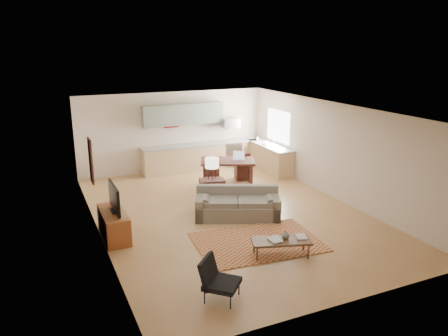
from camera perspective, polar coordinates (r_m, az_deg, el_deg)
name	(u,v)px	position (r m, az deg, el deg)	size (l,w,h in m)	color
room	(229,163)	(10.94, 0.64, 0.61)	(9.00, 9.00, 9.00)	#A87847
kitchen_counter_back	(202,156)	(15.23, -2.90, 1.54)	(4.26, 0.64, 0.92)	tan
kitchen_counter_right	(270,158)	(15.05, 5.98, 1.30)	(0.64, 2.26, 0.92)	tan
kitchen_range	(231,153)	(15.65, 0.86, 1.92)	(0.62, 0.62, 0.90)	#A5A8AD
kitchen_microwave	(230,123)	(15.44, 0.85, 5.90)	(0.62, 0.40, 0.35)	#A5A8AD
upper_cabinets	(183,114)	(14.86, -5.36, 7.00)	(2.80, 0.34, 0.70)	gray
window_right	(278,126)	(14.97, 7.09, 5.46)	(0.02, 1.40, 1.05)	white
wall_art_left	(91,161)	(10.88, -16.96, 0.92)	(0.06, 0.42, 1.10)	olive
triptych	(171,120)	(14.90, -6.98, 6.20)	(1.70, 0.04, 0.50)	#FDF1C7
rug	(257,242)	(9.82, 4.38, -9.62)	(2.71, 1.88, 0.02)	maroon
sofa	(238,203)	(10.98, 1.79, -4.65)	(2.18, 0.95, 0.76)	#6B6355
coffee_table	(281,248)	(9.22, 7.45, -10.31)	(1.22, 0.48, 0.37)	#4C321F
book_a	(270,241)	(9.04, 6.06, -9.45)	(0.23, 0.31, 0.03)	maroon
book_b	(296,237)	(9.31, 9.39, -8.84)	(0.31, 0.35, 0.02)	navy
vase	(285,235)	(9.17, 8.03, -8.62)	(0.18, 0.18, 0.18)	black
armchair	(222,280)	(7.66, -0.26, -14.40)	(0.65, 0.65, 0.74)	black
tv_credenza	(114,224)	(10.23, -14.20, -7.16)	(0.52, 1.35, 0.62)	brown
tv	(114,198)	(10.02, -14.15, -3.84)	(0.10, 1.04, 0.62)	black
console_table	(212,193)	(11.74, -1.55, -3.26)	(0.65, 0.43, 0.76)	#3A1A16
table_lamp	(212,168)	(11.54, -1.58, -0.06)	(0.37, 0.37, 0.61)	beige
dining_table	(228,173)	(13.40, 0.48, -0.67)	(1.62, 0.93, 0.82)	#3A1A16
dining_chair_near	(212,179)	(12.71, -1.63, -1.40)	(0.43, 0.46, 0.91)	#3A1A16
dining_chair_far	(242,165)	(14.08, 2.38, 0.33)	(0.43, 0.45, 0.91)	#3A1A16
laptop	(239,156)	(13.29, 1.95, 1.61)	(0.35, 0.26, 0.26)	#A5A8AD
soap_bottle	(257,138)	(15.48, 4.40, 3.87)	(0.10, 0.10, 0.19)	#FDF1C7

